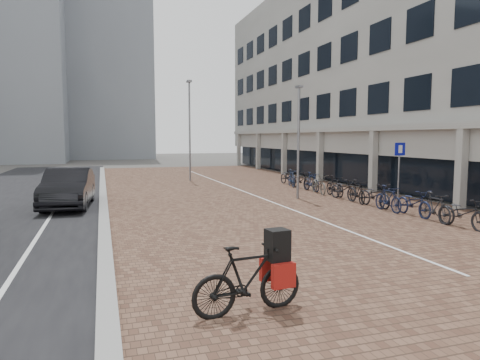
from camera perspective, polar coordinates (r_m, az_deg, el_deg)
name	(u,v)px	position (r m, az deg, el deg)	size (l,w,h in m)	color
ground	(310,251)	(11.63, 9.14, -9.16)	(140.00, 140.00, 0.00)	#474442
plaza_brick	(242,192)	(23.33, 0.20, -1.64)	(14.50, 42.00, 0.04)	brown
street_asphalt	(15,202)	(22.56, -27.48, -2.53)	(8.00, 50.00, 0.03)	black
curb	(103,197)	(22.21, -17.52, -2.11)	(0.35, 42.00, 0.14)	gray
lane_line	(61,199)	(22.30, -22.41, -2.37)	(0.12, 44.00, 0.00)	white
parking_line	(245,192)	(23.39, 0.67, -1.56)	(0.10, 30.00, 0.00)	white
office_building	(376,57)	(32.16, 17.46, 15.19)	(8.40, 40.00, 15.00)	#A3A39E
bg_towers	(17,45)	(60.68, -27.18, 15.46)	(33.00, 23.00, 32.00)	gray
car_dark	(68,188)	(19.77, -21.62, -0.96)	(1.75, 5.02, 1.65)	black
hero_bike	(248,278)	(7.40, 1.07, -12.74)	(2.03, 0.77, 1.40)	black
parking_sign	(399,162)	(20.57, 20.18, 2.21)	(0.57, 0.12, 2.72)	slate
lamp_near	(298,144)	(20.88, 7.66, 4.76)	(0.12, 0.12, 5.32)	slate
lamp_far	(190,132)	(29.55, -6.62, 6.32)	(0.12, 0.12, 6.67)	slate
bike_row	(345,189)	(21.14, 13.64, -1.15)	(1.22, 15.81, 1.05)	black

